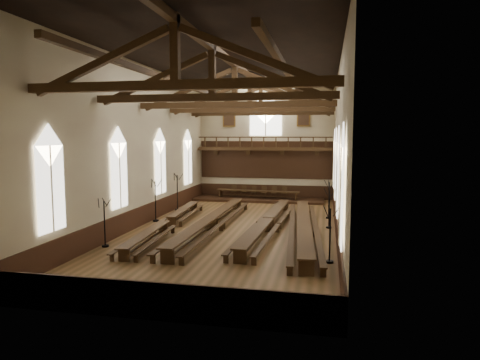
# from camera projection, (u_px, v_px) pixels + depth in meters

# --- Properties ---
(ground) EXTENTS (26.00, 26.00, 0.00)m
(ground) POSITION_uv_depth(u_px,v_px,m) (235.00, 229.00, 25.74)
(ground) COLOR brown
(ground) RESTS_ON ground
(room_walls) EXTENTS (26.00, 26.00, 26.00)m
(room_walls) POSITION_uv_depth(u_px,v_px,m) (235.00, 121.00, 25.07)
(room_walls) COLOR beige
(room_walls) RESTS_ON ground
(wainscot_band) EXTENTS (12.00, 26.00, 1.20)m
(wainscot_band) POSITION_uv_depth(u_px,v_px,m) (235.00, 219.00, 25.68)
(wainscot_band) COLOR #341B0F
(wainscot_band) RESTS_ON ground
(side_windows) EXTENTS (11.85, 19.80, 4.50)m
(side_windows) POSITION_uv_depth(u_px,v_px,m) (235.00, 167.00, 25.35)
(side_windows) COLOR silver
(side_windows) RESTS_ON room_walls
(end_window) EXTENTS (2.80, 0.12, 3.80)m
(end_window) POSITION_uv_depth(u_px,v_px,m) (266.00, 117.00, 37.56)
(end_window) COLOR white
(end_window) RESTS_ON room_walls
(minstrels_gallery) EXTENTS (11.80, 1.24, 3.70)m
(minstrels_gallery) POSITION_uv_depth(u_px,v_px,m) (265.00, 155.00, 37.67)
(minstrels_gallery) COLOR #3D2813
(minstrels_gallery) RESTS_ON room_walls
(portraits) EXTENTS (7.75, 0.09, 1.45)m
(portraits) POSITION_uv_depth(u_px,v_px,m) (266.00, 118.00, 37.57)
(portraits) COLOR brown
(portraits) RESTS_ON room_walls
(roof_trusses) EXTENTS (11.70, 25.70, 2.80)m
(roof_trusses) POSITION_uv_depth(u_px,v_px,m) (235.00, 91.00, 24.88)
(roof_trusses) COLOR #3D2813
(roof_trusses) RESTS_ON room_walls
(refectory_row_a) EXTENTS (1.81, 13.78, 0.67)m
(refectory_row_a) POSITION_uv_depth(u_px,v_px,m) (167.00, 222.00, 25.48)
(refectory_row_a) COLOR #3D2813
(refectory_row_a) RESTS_ON ground
(refectory_row_b) EXTENTS (1.69, 14.90, 0.80)m
(refectory_row_b) POSITION_uv_depth(u_px,v_px,m) (212.00, 220.00, 25.52)
(refectory_row_b) COLOR #3D2813
(refectory_row_b) RESTS_ON ground
(refectory_row_c) EXTENTS (1.85, 14.58, 0.76)m
(refectory_row_c) POSITION_uv_depth(u_px,v_px,m) (268.00, 221.00, 25.34)
(refectory_row_c) COLOR #3D2813
(refectory_row_c) RESTS_ON ground
(refectory_row_d) EXTENTS (2.13, 14.97, 0.80)m
(refectory_row_d) POSITION_uv_depth(u_px,v_px,m) (303.00, 225.00, 24.05)
(refectory_row_d) COLOR #3D2813
(refectory_row_d) RESTS_ON ground
(dais) EXTENTS (11.40, 2.96, 0.20)m
(dais) POSITION_uv_depth(u_px,v_px,m) (257.00, 199.00, 36.94)
(dais) COLOR #341B0F
(dais) RESTS_ON ground
(high_table) EXTENTS (7.31, 1.53, 0.68)m
(high_table) POSITION_uv_depth(u_px,v_px,m) (257.00, 192.00, 36.87)
(high_table) COLOR #3D2813
(high_table) RESTS_ON dais
(high_chairs) EXTENTS (4.96, 0.47, 0.98)m
(high_chairs) POSITION_uv_depth(u_px,v_px,m) (259.00, 191.00, 37.57)
(high_chairs) COLOR #3D2813
(high_chairs) RESTS_ON dais
(candelabrum_left_near) EXTENTS (0.71, 0.76, 2.50)m
(candelabrum_left_near) POSITION_uv_depth(u_px,v_px,m) (105.00, 232.00, 21.52)
(candelabrum_left_near) COLOR black
(candelabrum_left_near) RESTS_ON ground
(candelabrum_left_mid) EXTENTS (0.80, 0.85, 2.80)m
(candelabrum_left_mid) POSITION_uv_depth(u_px,v_px,m) (156.00, 209.00, 27.88)
(candelabrum_left_mid) COLOR black
(candelabrum_left_mid) RESTS_ON ground
(candelabrum_left_far) EXTENTS (0.79, 0.87, 2.83)m
(candelabrum_left_far) POSITION_uv_depth(u_px,v_px,m) (177.00, 199.00, 31.95)
(candelabrum_left_far) COLOR black
(candelabrum_left_far) RESTS_ON ground
(candelabrum_right_near) EXTENTS (0.77, 0.76, 2.58)m
(candelabrum_right_near) POSITION_uv_depth(u_px,v_px,m) (330.00, 245.00, 18.83)
(candelabrum_right_near) COLOR black
(candelabrum_right_near) RESTS_ON ground
(candelabrum_right_mid) EXTENTS (0.74, 0.71, 2.45)m
(candelabrum_right_mid) POSITION_uv_depth(u_px,v_px,m) (329.00, 216.00, 25.88)
(candelabrum_right_mid) COLOR black
(candelabrum_right_mid) RESTS_ON ground
(candelabrum_right_far) EXTENTS (0.79, 0.75, 2.61)m
(candelabrum_right_far) POSITION_uv_depth(u_px,v_px,m) (329.00, 207.00, 28.93)
(candelabrum_right_far) COLOR black
(candelabrum_right_far) RESTS_ON ground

